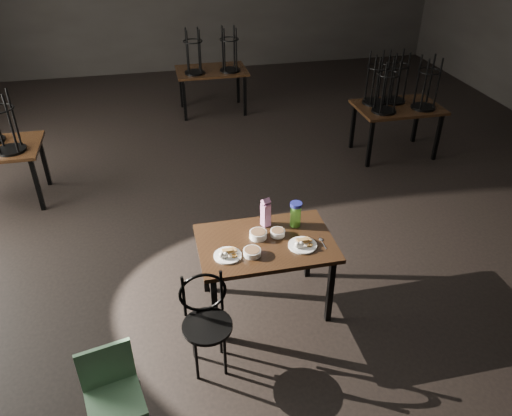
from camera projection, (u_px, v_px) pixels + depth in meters
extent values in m
plane|color=black|center=(276.00, 213.00, 6.14)|extent=(12.00, 12.00, 0.00)
cube|color=black|center=(266.00, 243.00, 4.41)|extent=(1.20, 0.80, 0.04)
cube|color=black|center=(215.00, 308.00, 4.26)|extent=(0.05, 0.05, 0.71)
cube|color=black|center=(330.00, 290.00, 4.44)|extent=(0.05, 0.05, 0.71)
cube|color=black|center=(205.00, 262.00, 4.78)|extent=(0.05, 0.05, 0.71)
cube|color=black|center=(309.00, 248.00, 4.97)|extent=(0.05, 0.05, 0.71)
cylinder|color=white|center=(228.00, 255.00, 4.22)|extent=(0.24, 0.24, 0.01)
cube|color=#A8753B|center=(227.00, 248.00, 4.23)|extent=(0.09, 0.08, 0.04)
cube|color=#A8753B|center=(231.00, 248.00, 4.23)|extent=(0.10, 0.10, 0.03)
ellipsoid|color=white|center=(221.00, 255.00, 4.16)|extent=(0.05, 0.05, 0.06)
ellipsoid|color=white|center=(225.00, 255.00, 4.17)|extent=(0.05, 0.05, 0.06)
cylinder|color=white|center=(303.00, 245.00, 4.34)|extent=(0.25, 0.25, 0.02)
cube|color=#A8753B|center=(302.00, 238.00, 4.35)|extent=(0.09, 0.09, 0.04)
cube|color=#A8753B|center=(305.00, 237.00, 4.35)|extent=(0.11, 0.11, 0.03)
ellipsoid|color=white|center=(297.00, 245.00, 4.28)|extent=(0.05, 0.05, 0.06)
ellipsoid|color=white|center=(301.00, 245.00, 4.29)|extent=(0.05, 0.05, 0.06)
cylinder|color=white|center=(258.00, 235.00, 4.43)|extent=(0.16, 0.16, 0.06)
cylinder|color=brown|center=(258.00, 233.00, 4.42)|extent=(0.13, 0.13, 0.01)
cylinder|color=white|center=(278.00, 233.00, 4.46)|extent=(0.13, 0.13, 0.05)
cylinder|color=brown|center=(278.00, 231.00, 4.46)|extent=(0.11, 0.11, 0.01)
cylinder|color=white|center=(252.00, 252.00, 4.23)|extent=(0.15, 0.15, 0.05)
cylinder|color=brown|center=(252.00, 251.00, 4.22)|extent=(0.13, 0.13, 0.01)
cube|color=#991B72|center=(266.00, 215.00, 4.55)|extent=(0.09, 0.09, 0.23)
cube|color=#991B72|center=(266.00, 202.00, 4.48)|extent=(0.09, 0.09, 0.07)
cylinder|color=#62C63A|center=(296.00, 216.00, 4.56)|extent=(0.11, 0.11, 0.21)
cylinder|color=navy|center=(296.00, 205.00, 4.49)|extent=(0.12, 0.12, 0.03)
ellipsoid|color=silver|center=(321.00, 239.00, 4.42)|extent=(0.04, 0.05, 0.01)
cube|color=silver|center=(324.00, 245.00, 4.35)|extent=(0.01, 0.12, 0.00)
cylinder|color=black|center=(207.00, 326.00, 3.95)|extent=(0.40, 0.40, 0.03)
torus|color=black|center=(203.00, 293.00, 3.98)|extent=(0.39, 0.03, 0.39)
cylinder|color=black|center=(220.00, 333.00, 4.18)|extent=(0.03, 0.03, 0.46)
cylinder|color=black|center=(193.00, 338.00, 4.14)|extent=(0.03, 0.03, 0.46)
cylinder|color=black|center=(196.00, 359.00, 3.96)|extent=(0.03, 0.03, 0.46)
cylinder|color=black|center=(225.00, 354.00, 4.00)|extent=(0.03, 0.03, 0.46)
cube|color=#6DAA7A|center=(115.00, 402.00, 3.39)|extent=(0.44, 0.44, 0.04)
cube|color=#6DAA7A|center=(106.00, 365.00, 3.41)|extent=(0.37, 0.11, 0.35)
cylinder|color=slate|center=(98.00, 407.00, 3.61)|extent=(0.02, 0.02, 0.43)
cylinder|color=slate|center=(142.00, 399.00, 3.66)|extent=(0.02, 0.02, 0.43)
cube|color=black|center=(37.00, 185.00, 6.03)|extent=(0.05, 0.05, 0.71)
cube|color=black|center=(44.00, 161.00, 6.55)|extent=(0.05, 0.05, 0.71)
cylinder|color=black|center=(11.00, 150.00, 5.90)|extent=(0.34, 0.34, 0.03)
torus|color=black|center=(0.00, 110.00, 5.63)|extent=(0.32, 0.32, 0.02)
cylinder|color=black|center=(14.00, 117.00, 5.81)|extent=(0.03, 0.03, 0.70)
cylinder|color=black|center=(11.00, 124.00, 5.64)|extent=(0.03, 0.03, 0.70)
cube|color=black|center=(398.00, 107.00, 7.14)|extent=(1.20, 0.80, 0.04)
cube|color=black|center=(370.00, 144.00, 6.99)|extent=(0.05, 0.05, 0.71)
cube|color=black|center=(438.00, 137.00, 7.17)|extent=(0.05, 0.05, 0.71)
cube|color=black|center=(353.00, 126.00, 7.51)|extent=(0.05, 0.05, 0.71)
cube|color=black|center=(416.00, 120.00, 7.70)|extent=(0.05, 0.05, 0.71)
cylinder|color=black|center=(384.00, 111.00, 6.94)|extent=(0.34, 0.34, 0.03)
torus|color=black|center=(389.00, 75.00, 6.67)|extent=(0.32, 0.32, 0.02)
cylinder|color=black|center=(391.00, 82.00, 6.84)|extent=(0.03, 0.03, 0.70)
cylinder|color=black|center=(377.00, 83.00, 6.81)|extent=(0.03, 0.03, 0.70)
cylinder|color=black|center=(384.00, 88.00, 6.65)|extent=(0.03, 0.03, 0.70)
cylinder|color=black|center=(397.00, 87.00, 6.68)|extent=(0.03, 0.03, 0.70)
cylinder|color=black|center=(423.00, 107.00, 7.05)|extent=(0.34, 0.34, 0.03)
torus|color=black|center=(430.00, 72.00, 6.78)|extent=(0.32, 0.32, 0.02)
cylinder|color=black|center=(431.00, 79.00, 6.95)|extent=(0.03, 0.03, 0.70)
cylinder|color=black|center=(418.00, 80.00, 6.92)|extent=(0.03, 0.03, 0.70)
cylinder|color=black|center=(425.00, 85.00, 6.75)|extent=(0.03, 0.03, 0.70)
cylinder|color=black|center=(438.00, 84.00, 6.79)|extent=(0.03, 0.03, 0.70)
cylinder|color=black|center=(393.00, 101.00, 7.27)|extent=(0.34, 0.34, 0.03)
torus|color=black|center=(398.00, 66.00, 7.00)|extent=(0.32, 0.32, 0.02)
cylinder|color=black|center=(400.00, 73.00, 7.17)|extent=(0.03, 0.03, 0.70)
cylinder|color=black|center=(387.00, 74.00, 7.13)|extent=(0.03, 0.03, 0.70)
cylinder|color=black|center=(394.00, 79.00, 6.97)|extent=(0.03, 0.03, 0.70)
cylinder|color=black|center=(407.00, 78.00, 7.01)|extent=(0.03, 0.03, 0.70)
cylinder|color=black|center=(374.00, 102.00, 7.21)|extent=(0.34, 0.34, 0.03)
torus|color=black|center=(378.00, 68.00, 6.94)|extent=(0.32, 0.32, 0.02)
cylinder|color=black|center=(381.00, 75.00, 7.12)|extent=(0.03, 0.03, 0.70)
cylinder|color=black|center=(368.00, 76.00, 7.08)|extent=(0.03, 0.03, 0.70)
cylinder|color=black|center=(373.00, 80.00, 6.92)|extent=(0.03, 0.03, 0.70)
cylinder|color=black|center=(387.00, 79.00, 6.95)|extent=(0.03, 0.03, 0.70)
cube|color=black|center=(211.00, 71.00, 8.56)|extent=(1.20, 0.80, 0.04)
cube|color=black|center=(185.00, 100.00, 8.41)|extent=(0.05, 0.05, 0.71)
cube|color=black|center=(245.00, 96.00, 8.60)|extent=(0.05, 0.05, 0.71)
cube|color=black|center=(181.00, 88.00, 8.94)|extent=(0.05, 0.05, 0.71)
cube|color=black|center=(238.00, 84.00, 9.12)|extent=(0.05, 0.05, 0.71)
cylinder|color=black|center=(195.00, 73.00, 8.37)|extent=(0.34, 0.34, 0.03)
torus|color=black|center=(193.00, 42.00, 8.10)|extent=(0.32, 0.32, 0.02)
cylinder|color=black|center=(199.00, 49.00, 8.27)|extent=(0.03, 0.03, 0.70)
cylinder|color=black|center=(187.00, 49.00, 8.23)|extent=(0.03, 0.03, 0.70)
cylinder|color=black|center=(188.00, 53.00, 8.07)|extent=(0.03, 0.03, 0.70)
cylinder|color=black|center=(200.00, 52.00, 8.11)|extent=(0.03, 0.03, 0.70)
cylinder|color=black|center=(230.00, 70.00, 8.48)|extent=(0.34, 0.34, 0.03)
torus|color=black|center=(229.00, 40.00, 8.21)|extent=(0.32, 0.32, 0.02)
cylinder|color=black|center=(234.00, 46.00, 8.38)|extent=(0.03, 0.03, 0.70)
cylinder|color=black|center=(223.00, 47.00, 8.34)|extent=(0.03, 0.03, 0.70)
cylinder|color=black|center=(224.00, 50.00, 8.18)|extent=(0.03, 0.03, 0.70)
cylinder|color=black|center=(236.00, 50.00, 8.22)|extent=(0.03, 0.03, 0.70)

